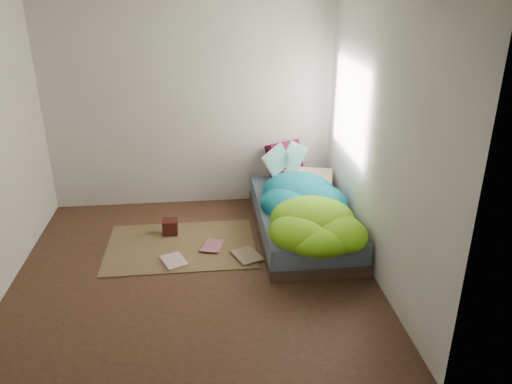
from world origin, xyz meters
TOP-DOWN VIEW (x-y plane):
  - ground at (0.00, 0.00)m, footprint 3.50×3.50m
  - room_walls at (0.01, 0.01)m, footprint 3.54×3.54m
  - bed at (1.22, 0.72)m, footprint 1.00×2.00m
  - duvet at (1.22, 0.50)m, footprint 0.96×1.84m
  - rug at (-0.15, 0.55)m, footprint 1.60×1.10m
  - pillow_floral at (1.40, 1.34)m, footprint 0.67×0.51m
  - pillow_magenta at (1.16, 1.63)m, footprint 0.46×0.36m
  - open_book at (1.10, 1.23)m, footprint 0.50×0.31m
  - wooden_box at (-0.28, 0.85)m, footprint 0.17×0.17m
  - floor_book_a at (-0.31, 0.17)m, footprint 0.31×0.36m
  - floor_book_b at (0.09, 0.51)m, footprint 0.29×0.33m
  - floor_book_c at (0.43, 0.18)m, footprint 0.35×0.40m

SIDE VIEW (x-z plane):
  - ground at x=0.00m, z-range 0.00..0.00m
  - rug at x=-0.15m, z-range 0.00..0.01m
  - floor_book_a at x=-0.31m, z-range 0.01..0.03m
  - floor_book_c at x=0.43m, z-range 0.01..0.04m
  - floor_book_b at x=0.09m, z-range 0.01..0.04m
  - wooden_box at x=-0.28m, z-range 0.01..0.18m
  - bed at x=1.22m, z-range 0.00..0.34m
  - pillow_floral at x=1.40m, z-range 0.34..0.47m
  - duvet at x=1.22m, z-range 0.34..0.68m
  - pillow_magenta at x=1.16m, z-range 0.34..0.80m
  - open_book at x=1.10m, z-range 0.68..0.98m
  - room_walls at x=0.01m, z-range 0.32..2.94m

